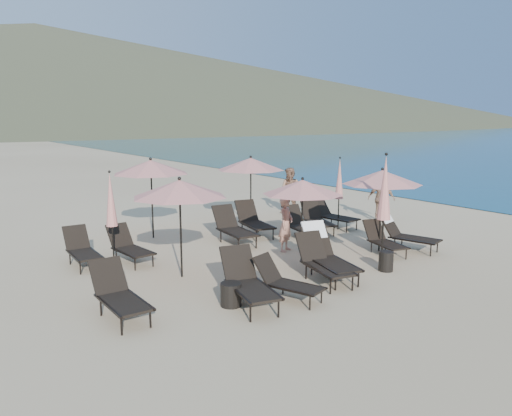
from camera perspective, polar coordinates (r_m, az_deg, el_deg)
ground at (r=12.48m, az=11.47°, el=-7.09°), size 800.00×800.00×0.00m
volcanic_headland at (r=321.66m, az=-21.66°, el=13.72°), size 690.00×690.00×55.00m
lounger_0 at (r=9.76m, az=-15.42°, el=-9.43°), size 0.66×1.70×0.98m
lounger_1 at (r=10.02m, az=-0.92°, el=-8.34°), size 1.08×1.91×1.04m
lounger_2 at (r=11.49m, az=7.61°, el=-6.03°), size 1.04×1.86×1.01m
lounger_3 at (r=11.86m, az=8.02°, el=-5.07°), size 1.14×2.00×1.18m
lounger_4 at (r=14.09m, az=14.38°, el=-3.51°), size 0.92×1.57×0.85m
lounger_5 at (r=14.69m, az=16.56°, el=-2.62°), size 1.05×1.80×1.06m
lounger_6 at (r=13.33m, az=-19.28°, el=-4.42°), size 0.66×1.61×0.92m
lounger_7 at (r=13.27m, az=-14.30°, el=-4.23°), size 0.78×1.65×0.91m
lounger_8 at (r=14.77m, az=-2.59°, el=-2.19°), size 0.87×1.88×1.05m
lounger_9 at (r=15.76m, az=-0.28°, el=-1.41°), size 1.01×1.88×1.03m
lounger_10 at (r=15.41m, az=5.17°, el=-1.86°), size 0.91×1.74×0.95m
lounger_11 at (r=16.38m, az=6.96°, el=-1.19°), size 1.11×1.74×0.94m
lounger_12 at (r=10.32m, az=3.47°, el=-8.29°), size 1.01×1.58×0.85m
lounger_13 at (r=17.08m, az=8.75°, el=-0.68°), size 0.86×1.78×0.98m
umbrella_open_0 at (r=11.48m, az=-8.73°, el=2.20°), size 2.20×2.20×2.37m
umbrella_open_1 at (r=12.64m, az=5.33°, el=2.38°), size 2.05×2.05×2.21m
umbrella_open_2 at (r=14.08m, az=14.22°, el=3.41°), size 2.18×2.18×2.34m
umbrella_open_3 at (r=15.48m, az=-11.94°, el=4.61°), size 2.32×2.32×2.49m
umbrella_open_4 at (r=16.70m, az=-0.60°, el=5.05°), size 2.26×2.26×2.43m
umbrella_closed_0 at (r=12.48m, az=14.50°, el=2.17°), size 0.33×0.33×2.86m
umbrella_closed_1 at (r=16.60m, az=9.51°, el=3.26°), size 0.28×0.28×2.42m
umbrella_closed_2 at (r=12.73m, az=-16.26°, el=0.86°), size 0.28×0.28×2.42m
side_table_0 at (r=10.03m, az=-2.87°, el=-9.84°), size 0.42×0.42×0.47m
side_table_1 at (r=12.60m, az=14.63°, el=-5.90°), size 0.35×0.35×0.49m
beachgoer_a at (r=13.87m, az=3.43°, el=-1.85°), size 0.67×0.58×1.53m
beachgoer_b at (r=19.12m, az=3.98°, el=1.93°), size 0.96×1.07×1.80m
beachgoer_c at (r=18.36m, az=14.14°, el=1.04°), size 0.80×1.04×1.64m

